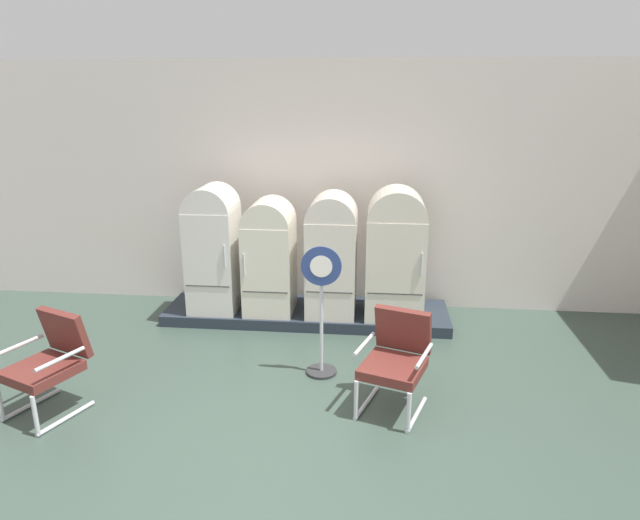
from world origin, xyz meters
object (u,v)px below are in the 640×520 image
refrigerator_0 (213,245)px  refrigerator_1 (269,253)px  armchair_left (50,359)px  armchair_right (396,356)px  refrigerator_3 (396,250)px  sign_stand (321,318)px  refrigerator_2 (332,251)px

refrigerator_0 → refrigerator_1: size_ratio=1.11×
armchair_left → armchair_right: size_ratio=1.00×
refrigerator_3 → armchair_left: 3.92m
refrigerator_1 → sign_stand: 1.59m
refrigerator_0 → refrigerator_3: refrigerator_3 is taller
refrigerator_2 → armchair_right: size_ratio=1.65×
refrigerator_2 → refrigerator_0: bearing=-179.8°
armchair_left → sign_stand: sign_stand is taller
refrigerator_0 → armchair_left: bearing=-111.7°
refrigerator_1 → armchair_left: (-1.61, -2.27, -0.39)m
armchair_left → refrigerator_2: bearing=43.4°
armchair_left → armchair_right: (3.14, 0.37, 0.00)m
refrigerator_1 → sign_stand: size_ratio=1.03×
armchair_right → refrigerator_0: bearing=139.8°
refrigerator_1 → armchair_right: size_ratio=1.55×
refrigerator_0 → armchair_right: bearing=-40.2°
armchair_right → sign_stand: sign_stand is taller
refrigerator_0 → refrigerator_1: bearing=0.5°
refrigerator_0 → armchair_right: refrigerator_0 is taller
refrigerator_3 → refrigerator_1: bearing=179.7°
sign_stand → refrigerator_3: bearing=60.0°
sign_stand → armchair_right: bearing=-36.3°
refrigerator_0 → refrigerator_3: 2.27m
refrigerator_0 → sign_stand: bearing=-42.0°
refrigerator_2 → armchair_right: bearing=-68.5°
refrigerator_1 → sign_stand: (0.79, -1.35, -0.27)m
refrigerator_2 → armchair_left: bearing=-136.6°
refrigerator_2 → armchair_left: (-2.39, -2.26, -0.44)m
refrigerator_0 → armchair_left: 2.48m
refrigerator_2 → armchair_left: refrigerator_2 is taller
armchair_right → sign_stand: 0.93m
refrigerator_3 → sign_stand: (-0.77, -1.34, -0.35)m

